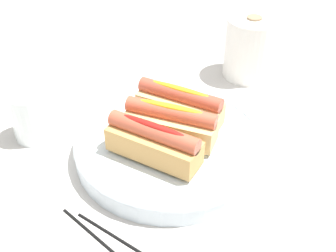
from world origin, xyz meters
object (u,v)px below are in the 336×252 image
object	(u,v)px
water_glass	(31,117)
chopstick_near	(138,250)
paper_towel_roll	(251,48)
chopstick_far	(114,252)
hotdog_side	(181,105)
serving_bowl	(168,144)
hotdog_back	(168,122)
hotdog_front	(154,142)

from	to	relation	value
water_glass	chopstick_near	world-z (taller)	water_glass
paper_towel_roll	chopstick_far	world-z (taller)	paper_towel_roll
hotdog_side	chopstick_far	bearing A→B (deg)	-93.48
serving_bowl	hotdog_back	size ratio (longest dim) A/B	2.11
hotdog_front	chopstick_near	xyz separation A→B (m)	(0.03, -0.15, -0.06)
hotdog_back	paper_towel_roll	size ratio (longest dim) A/B	1.14
water_glass	serving_bowl	bearing A→B (deg)	5.87
chopstick_near	chopstick_far	size ratio (longest dim) A/B	1.00
serving_bowl	paper_towel_roll	size ratio (longest dim) A/B	2.41
hotdog_back	hotdog_side	bearing A→B (deg)	83.23
hotdog_back	chopstick_near	world-z (taller)	hotdog_back
paper_towel_roll	chopstick_near	bearing A→B (deg)	-97.99
serving_bowl	chopstick_near	size ratio (longest dim) A/B	1.47
hotdog_back	water_glass	bearing A→B (deg)	-174.13
paper_towel_roll	chopstick_near	xyz separation A→B (m)	(-0.07, -0.51, -0.06)
hotdog_back	paper_towel_roll	world-z (taller)	paper_towel_roll
hotdog_front	hotdog_side	distance (m)	0.11
chopstick_near	hotdog_side	bearing A→B (deg)	111.39
water_glass	hotdog_back	bearing A→B (deg)	5.87
serving_bowl	water_glass	xyz separation A→B (m)	(-0.24, -0.02, 0.02)
hotdog_back	serving_bowl	bearing A→B (deg)	0.00
chopstick_near	chopstick_far	distance (m)	0.03
hotdog_front	paper_towel_roll	size ratio (longest dim) A/B	1.17
hotdog_back	hotdog_front	bearing A→B (deg)	-96.77
hotdog_side	water_glass	world-z (taller)	hotdog_side
hotdog_back	paper_towel_roll	xyz separation A→B (m)	(0.09, 0.30, -0.00)
hotdog_side	chopstick_near	world-z (taller)	hotdog_side
hotdog_back	hotdog_side	distance (m)	0.06
water_glass	chopstick_far	bearing A→B (deg)	-39.49
serving_bowl	hotdog_front	xyz separation A→B (m)	(-0.01, -0.05, 0.05)
water_glass	hotdog_side	bearing A→B (deg)	17.71
serving_bowl	chopstick_far	size ratio (longest dim) A/B	1.47
hotdog_side	chopstick_near	bearing A→B (deg)	-87.02
chopstick_far	paper_towel_roll	bearing A→B (deg)	104.90
hotdog_side	chopstick_far	world-z (taller)	hotdog_side
chopstick_near	paper_towel_roll	bearing A→B (deg)	100.42
serving_bowl	water_glass	world-z (taller)	water_glass
hotdog_front	chopstick_near	bearing A→B (deg)	-79.99
hotdog_front	water_glass	distance (m)	0.24
hotdog_front	hotdog_side	xyz separation A→B (m)	(0.01, 0.11, 0.00)
water_glass	chopstick_near	xyz separation A→B (m)	(0.26, -0.18, -0.04)
water_glass	chopstick_far	world-z (taller)	water_glass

